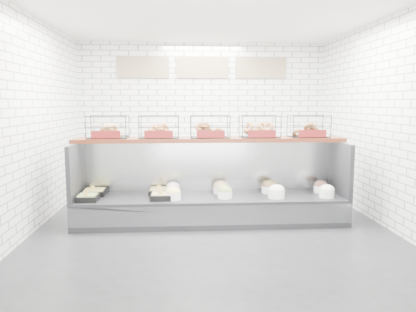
{
  "coord_description": "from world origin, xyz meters",
  "views": [
    {
      "loc": [
        -0.42,
        -5.64,
        1.78
      ],
      "look_at": [
        -0.03,
        0.45,
        0.99
      ],
      "focal_mm": 35.0,
      "sensor_mm": 36.0,
      "label": 1
    }
  ],
  "objects": [
    {
      "name": "bagel_shelf",
      "position": [
        0.0,
        0.52,
        1.38
      ],
      "size": [
        4.1,
        0.5,
        0.4
      ],
      "color": "#42190E",
      "rests_on": "display_case"
    },
    {
      "name": "prep_counter",
      "position": [
        -0.01,
        2.43,
        0.47
      ],
      "size": [
        4.0,
        0.6,
        1.2
      ],
      "color": "#93969B",
      "rests_on": "ground"
    },
    {
      "name": "ground",
      "position": [
        0.0,
        0.0,
        0.0
      ],
      "size": [
        5.5,
        5.5,
        0.0
      ],
      "primitive_type": "plane",
      "color": "black",
      "rests_on": "ground"
    },
    {
      "name": "room_shell",
      "position": [
        0.0,
        0.6,
        2.06
      ],
      "size": [
        5.02,
        5.51,
        3.01
      ],
      "color": "white",
      "rests_on": "ground"
    },
    {
      "name": "display_case",
      "position": [
        0.01,
        0.35,
        0.33
      ],
      "size": [
        4.0,
        0.9,
        1.2
      ],
      "color": "black",
      "rests_on": "ground"
    }
  ]
}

